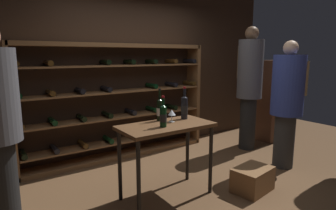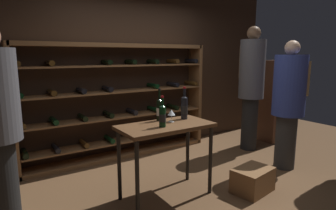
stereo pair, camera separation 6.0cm
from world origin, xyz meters
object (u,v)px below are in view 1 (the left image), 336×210
(wine_glass_stemmed_center, at_px, (172,113))
(wine_bottle_red_label, at_px, (160,109))
(tasting_table, at_px, (166,134))
(wine_bottle_amber_reserve, at_px, (163,116))
(wine_crate, at_px, (253,179))
(wine_bottle_gold_foil, at_px, (184,107))
(person_guest_blue_shirt, at_px, (287,99))
(person_host_in_suit, at_px, (250,82))
(display_cabinet, at_px, (272,101))
(wine_rack, at_px, (118,102))

(wine_glass_stemmed_center, bearing_deg, wine_bottle_red_label, 121.09)
(tasting_table, distance_m, wine_bottle_amber_reserve, 0.26)
(wine_crate, height_order, wine_bottle_gold_foil, wine_bottle_gold_foil)
(person_guest_blue_shirt, distance_m, wine_bottle_red_label, 1.93)
(person_host_in_suit, bearing_deg, wine_crate, 58.49)
(tasting_table, xyz_separation_m, wine_crate, (0.93, -0.48, -0.60))
(person_guest_blue_shirt, xyz_separation_m, display_cabinet, (0.98, 0.95, -0.24))
(wine_bottle_gold_foil, bearing_deg, display_cabinet, 13.39)
(wine_rack, relative_size, person_guest_blue_shirt, 1.68)
(wine_bottle_gold_foil, height_order, wine_bottle_red_label, wine_bottle_gold_foil)
(person_host_in_suit, bearing_deg, display_cabinet, -157.87)
(display_cabinet, height_order, wine_bottle_red_label, display_cabinet)
(display_cabinet, xyz_separation_m, wine_bottle_gold_foil, (-2.56, -0.61, 0.24))
(person_guest_blue_shirt, bearing_deg, wine_rack, 162.45)
(person_host_in_suit, height_order, wine_glass_stemmed_center, person_host_in_suit)
(wine_crate, relative_size, display_cabinet, 0.31)
(wine_crate, xyz_separation_m, wine_bottle_red_label, (-0.89, 0.68, 0.85))
(wine_bottle_amber_reserve, relative_size, wine_glass_stemmed_center, 2.34)
(tasting_table, xyz_separation_m, wine_bottle_red_label, (0.04, 0.20, 0.25))
(tasting_table, bearing_deg, wine_bottle_amber_reserve, -141.10)
(wine_rack, height_order, wine_bottle_gold_foil, wine_rack)
(wine_rack, distance_m, display_cabinet, 2.91)
(person_guest_blue_shirt, height_order, wine_bottle_gold_foil, person_guest_blue_shirt)
(display_cabinet, bearing_deg, wine_rack, 164.34)
(person_host_in_suit, distance_m, display_cabinet, 0.87)
(person_host_in_suit, xyz_separation_m, person_guest_blue_shirt, (-0.21, -0.86, -0.16))
(wine_crate, xyz_separation_m, wine_bottle_gold_foil, (-0.60, 0.59, 0.86))
(wine_glass_stemmed_center, bearing_deg, person_host_in_suit, 15.85)
(wine_bottle_gold_foil, distance_m, wine_bottle_amber_reserve, 0.47)
(wine_crate, bearing_deg, tasting_table, 152.90)
(display_cabinet, xyz_separation_m, wine_bottle_red_label, (-2.86, -0.53, 0.23))
(tasting_table, distance_m, wine_crate, 1.21)
(wine_rack, height_order, wine_crate, wine_rack)
(display_cabinet, bearing_deg, wine_crate, -148.56)
(display_cabinet, bearing_deg, person_host_in_suit, -173.47)
(display_cabinet, relative_size, wine_bottle_amber_reserve, 4.53)
(person_host_in_suit, height_order, wine_bottle_gold_foil, person_host_in_suit)
(person_guest_blue_shirt, relative_size, display_cabinet, 1.19)
(person_guest_blue_shirt, bearing_deg, wine_crate, -139.34)
(tasting_table, height_order, display_cabinet, display_cabinet)
(display_cabinet, height_order, wine_bottle_gold_foil, display_cabinet)
(wine_bottle_gold_foil, bearing_deg, person_guest_blue_shirt, -12.00)
(wine_crate, xyz_separation_m, display_cabinet, (1.97, 1.20, 0.62))
(person_guest_blue_shirt, distance_m, wine_bottle_gold_foil, 1.62)
(display_cabinet, distance_m, wine_glass_stemmed_center, 2.87)
(wine_crate, bearing_deg, person_guest_blue_shirt, 14.59)
(person_guest_blue_shirt, xyz_separation_m, wine_crate, (-0.99, -0.26, -0.86))
(wine_bottle_red_label, height_order, wine_glass_stemmed_center, wine_bottle_red_label)
(person_host_in_suit, bearing_deg, wine_rack, -7.64)
(display_cabinet, distance_m, wine_bottle_red_label, 2.92)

